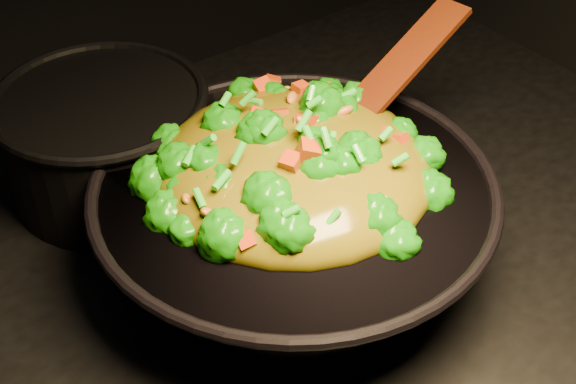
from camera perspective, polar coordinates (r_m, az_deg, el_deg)
wok at (r=0.85m, az=0.40°, el=-2.51°), size 0.45×0.45×0.11m
stir_fry at (r=0.80m, az=0.44°, el=4.09°), size 0.32×0.32×0.10m
spatula at (r=0.88m, az=6.52°, el=7.32°), size 0.27×0.08×0.11m
back_pot at (r=0.97m, az=-12.79°, el=3.48°), size 0.31×0.31×0.14m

